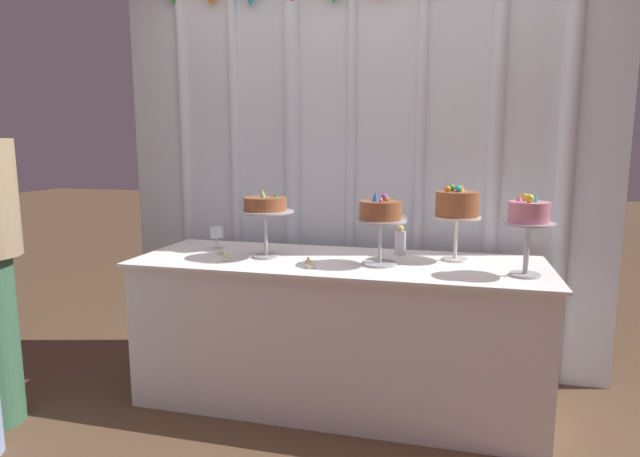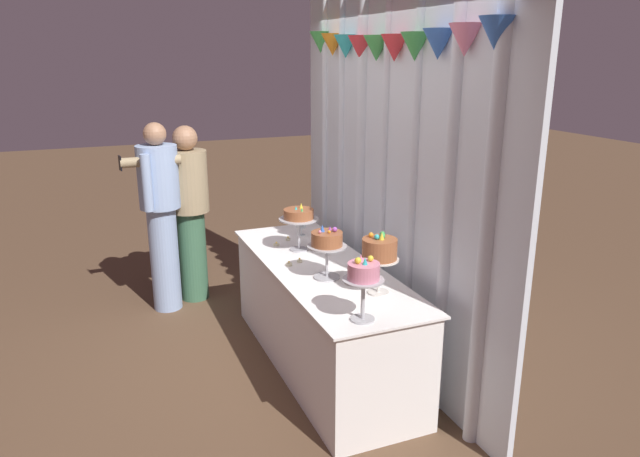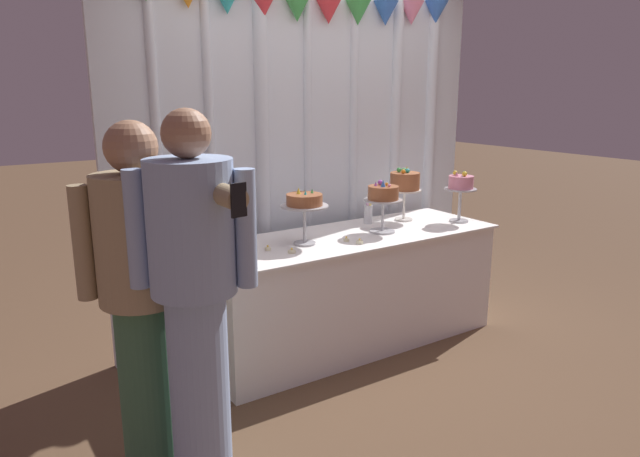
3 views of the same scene
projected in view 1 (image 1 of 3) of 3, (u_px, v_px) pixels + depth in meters
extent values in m
plane|color=brown|center=(332.00, 408.00, 2.75)|extent=(24.00, 24.00, 0.00)
cube|color=silver|center=(356.00, 151.00, 3.14)|extent=(2.97, 0.04, 2.69)
cylinder|color=silver|center=(185.00, 151.00, 3.39)|extent=(0.06, 0.06, 2.69)
cylinder|color=silver|center=(235.00, 151.00, 3.30)|extent=(0.06, 0.06, 2.69)
cylinder|color=silver|center=(292.00, 151.00, 3.21)|extent=(0.10, 0.10, 2.69)
cylinder|color=silver|center=(351.00, 151.00, 3.12)|extent=(0.06, 0.06, 2.69)
cylinder|color=silver|center=(420.00, 151.00, 3.02)|extent=(0.06, 0.06, 2.69)
cylinder|color=silver|center=(494.00, 151.00, 2.92)|extent=(0.09, 0.09, 2.69)
cylinder|color=silver|center=(566.00, 152.00, 2.83)|extent=(0.09, 0.09, 2.69)
cube|color=white|center=(337.00, 332.00, 2.79)|extent=(2.08, 0.68, 0.77)
cube|color=white|center=(337.00, 261.00, 2.73)|extent=(2.13, 0.73, 0.01)
cylinder|color=#B2B2B7|center=(266.00, 256.00, 2.79)|extent=(0.14, 0.14, 0.01)
cylinder|color=#B2B2B7|center=(266.00, 234.00, 2.77)|extent=(0.02, 0.02, 0.23)
cylinder|color=#B2B2B7|center=(265.00, 211.00, 2.75)|extent=(0.30, 0.30, 0.01)
cylinder|color=#995633|center=(265.00, 204.00, 2.74)|extent=(0.23, 0.23, 0.07)
cone|color=green|center=(276.00, 195.00, 2.73)|extent=(0.02, 0.02, 0.03)
cone|color=yellow|center=(263.00, 193.00, 2.77)|extent=(0.03, 0.03, 0.04)
cone|color=#2DB2B7|center=(263.00, 195.00, 2.72)|extent=(0.02, 0.02, 0.03)
cylinder|color=#B2B2B7|center=(379.00, 264.00, 2.61)|extent=(0.18, 0.18, 0.01)
cylinder|color=#B2B2B7|center=(380.00, 242.00, 2.60)|extent=(0.02, 0.02, 0.21)
cylinder|color=#B2B2B7|center=(380.00, 221.00, 2.58)|extent=(0.26, 0.26, 0.01)
cylinder|color=#995633|center=(380.00, 210.00, 2.57)|extent=(0.21, 0.21, 0.09)
sphere|color=orange|center=(387.00, 199.00, 2.56)|extent=(0.02, 0.02, 0.02)
sphere|color=purple|center=(385.00, 197.00, 2.61)|extent=(0.03, 0.03, 0.03)
cone|color=purple|center=(374.00, 197.00, 2.61)|extent=(0.02, 0.02, 0.03)
cone|color=blue|center=(375.00, 197.00, 2.54)|extent=(0.03, 0.03, 0.05)
sphere|color=pink|center=(381.00, 200.00, 2.51)|extent=(0.02, 0.02, 0.02)
cylinder|color=silver|center=(455.00, 259.00, 2.71)|extent=(0.13, 0.13, 0.01)
cylinder|color=silver|center=(456.00, 238.00, 2.70)|extent=(0.02, 0.02, 0.21)
cylinder|color=silver|center=(457.00, 217.00, 2.68)|extent=(0.25, 0.25, 0.01)
cylinder|color=#995633|center=(457.00, 204.00, 2.67)|extent=(0.22, 0.22, 0.13)
cone|color=yellow|center=(462.00, 187.00, 2.65)|extent=(0.03, 0.03, 0.05)
sphere|color=green|center=(458.00, 188.00, 2.67)|extent=(0.03, 0.03, 0.03)
sphere|color=green|center=(452.00, 188.00, 2.70)|extent=(0.04, 0.04, 0.04)
sphere|color=orange|center=(448.00, 189.00, 2.63)|extent=(0.03, 0.03, 0.03)
sphere|color=#2DB2B7|center=(458.00, 189.00, 2.63)|extent=(0.03, 0.03, 0.03)
cylinder|color=#B2B2B7|center=(525.00, 275.00, 2.39)|extent=(0.14, 0.14, 0.01)
cylinder|color=#B2B2B7|center=(527.00, 249.00, 2.37)|extent=(0.02, 0.02, 0.23)
cylinder|color=#B2B2B7|center=(528.00, 223.00, 2.35)|extent=(0.24, 0.24, 0.01)
cylinder|color=pink|center=(529.00, 212.00, 2.34)|extent=(0.18, 0.18, 0.09)
cone|color=#2DB2B7|center=(535.00, 197.00, 2.32)|extent=(0.03, 0.03, 0.04)
sphere|color=yellow|center=(525.00, 197.00, 2.38)|extent=(0.03, 0.03, 0.03)
cone|color=pink|center=(519.00, 197.00, 2.35)|extent=(0.03, 0.03, 0.04)
sphere|color=yellow|center=(530.00, 198.00, 2.30)|extent=(0.04, 0.04, 0.04)
cylinder|color=silver|center=(217.00, 248.00, 3.02)|extent=(0.06, 0.06, 0.00)
cylinder|color=silver|center=(217.00, 243.00, 3.02)|extent=(0.01, 0.01, 0.06)
cylinder|color=silver|center=(217.00, 232.00, 3.01)|extent=(0.08, 0.08, 0.06)
cylinder|color=silver|center=(400.00, 243.00, 2.83)|extent=(0.06, 0.06, 0.14)
sphere|color=#CC9EC6|center=(399.00, 229.00, 2.82)|extent=(0.03, 0.03, 0.03)
sphere|color=#E5C666|center=(401.00, 228.00, 2.81)|extent=(0.04, 0.04, 0.04)
sphere|color=white|center=(404.00, 218.00, 2.82)|extent=(0.04, 0.04, 0.04)
sphere|color=#E5C666|center=(403.00, 221.00, 2.83)|extent=(0.03, 0.03, 0.03)
cylinder|color=beige|center=(221.00, 253.00, 2.86)|extent=(0.04, 0.04, 0.02)
sphere|color=#F9CC4C|center=(221.00, 250.00, 2.85)|extent=(0.01, 0.01, 0.01)
cylinder|color=beige|center=(227.00, 259.00, 2.71)|extent=(0.05, 0.05, 0.02)
sphere|color=#F9CC4C|center=(227.00, 256.00, 2.71)|extent=(0.01, 0.01, 0.01)
cylinder|color=beige|center=(308.00, 262.00, 2.64)|extent=(0.04, 0.04, 0.02)
sphere|color=#F9CC4C|center=(308.00, 258.00, 2.63)|extent=(0.01, 0.01, 0.01)
cylinder|color=beige|center=(311.00, 266.00, 2.54)|extent=(0.05, 0.05, 0.02)
sphere|color=#F9CC4C|center=(310.00, 262.00, 2.54)|extent=(0.01, 0.01, 0.01)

